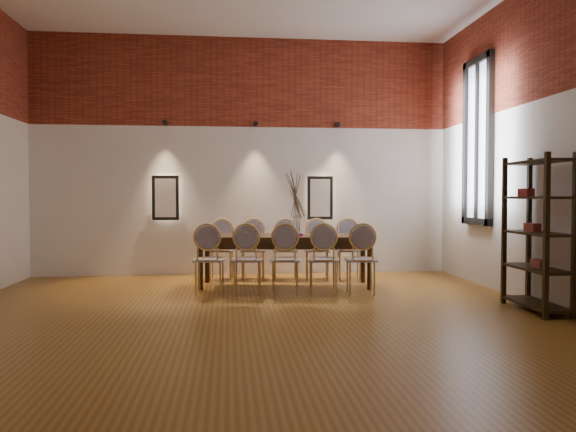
{
  "coord_description": "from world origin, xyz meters",
  "views": [
    {
      "loc": [
        -0.26,
        -6.06,
        1.32
      ],
      "look_at": [
        0.57,
        1.75,
        1.05
      ],
      "focal_mm": 35.0,
      "sensor_mm": 36.0,
      "label": 1
    }
  ],
  "objects": [
    {
      "name": "chair_far_e",
      "position": [
        1.66,
        2.74,
        0.47
      ],
      "size": [
        0.48,
        0.48,
        0.94
      ],
      "primitive_type": null,
      "rotation": [
        0.0,
        0.0,
        3.04
      ],
      "color": "tan",
      "rests_on": "floor"
    },
    {
      "name": "niche_right",
      "position": [
        1.3,
        3.45,
        1.3
      ],
      "size": [
        0.36,
        0.06,
        0.66
      ],
      "primitive_type": "cube",
      "color": "#FFEAC6",
      "rests_on": "wall_back"
    },
    {
      "name": "window_frame",
      "position": [
        3.44,
        2.0,
        2.15
      ],
      "size": [
        0.08,
        0.9,
        2.5
      ],
      "primitive_type": "cube",
      "color": "black",
      "rests_on": "wall_right"
    },
    {
      "name": "chair_near_d",
      "position": [
        1.01,
        1.41,
        0.47
      ],
      "size": [
        0.48,
        0.48,
        0.94
      ],
      "primitive_type": null,
      "rotation": [
        0.0,
        0.0,
        -0.1
      ],
      "color": "tan",
      "rests_on": "floor"
    },
    {
      "name": "spot_fixture_left",
      "position": [
        -1.3,
        3.42,
        2.55
      ],
      "size": [
        0.08,
        0.1,
        0.08
      ],
      "primitive_type": "cylinder",
      "rotation": [
        1.57,
        0.0,
        0.0
      ],
      "color": "black",
      "rests_on": "wall_back"
    },
    {
      "name": "chair_far_a",
      "position": [
        -0.38,
        2.94,
        0.47
      ],
      "size": [
        0.48,
        0.48,
        0.94
      ],
      "primitive_type": null,
      "rotation": [
        0.0,
        0.0,
        3.04
      ],
      "color": "tan",
      "rests_on": "floor"
    },
    {
      "name": "wall_right",
      "position": [
        3.55,
        0.0,
        2.0
      ],
      "size": [
        0.1,
        7.0,
        4.0
      ],
      "primitive_type": "cube",
      "color": "silver",
      "rests_on": "ground"
    },
    {
      "name": "chair_far_c",
      "position": [
        0.64,
        2.84,
        0.47
      ],
      "size": [
        0.48,
        0.48,
        0.94
      ],
      "primitive_type": null,
      "rotation": [
        0.0,
        0.0,
        3.04
      ],
      "color": "tan",
      "rests_on": "floor"
    },
    {
      "name": "niche_left",
      "position": [
        -1.3,
        3.45,
        1.3
      ],
      "size": [
        0.36,
        0.06,
        0.66
      ],
      "primitive_type": "cube",
      "color": "#FFEAC6",
      "rests_on": "wall_back"
    },
    {
      "name": "wall_front",
      "position": [
        0.0,
        -3.55,
        2.0
      ],
      "size": [
        7.0,
        0.1,
        4.0
      ],
      "primitive_type": "cube",
      "color": "silver",
      "rests_on": "ground"
    },
    {
      "name": "chair_far_b",
      "position": [
        0.13,
        2.89,
        0.47
      ],
      "size": [
        0.48,
        0.48,
        0.94
      ],
      "primitive_type": null,
      "rotation": [
        0.0,
        0.0,
        3.04
      ],
      "color": "tan",
      "rests_on": "floor"
    },
    {
      "name": "vase",
      "position": [
        0.72,
        2.14,
        0.9
      ],
      "size": [
        0.14,
        0.14,
        0.3
      ],
      "primitive_type": "cylinder",
      "color": "silver",
      "rests_on": "dining_table"
    },
    {
      "name": "dining_table",
      "position": [
        0.57,
        2.15,
        0.38
      ],
      "size": [
        2.63,
        1.08,
        0.75
      ],
      "primitive_type": "cube",
      "rotation": [
        0.0,
        0.0,
        -0.1
      ],
      "color": "#371F0D",
      "rests_on": "floor"
    },
    {
      "name": "chair_near_a",
      "position": [
        -0.52,
        1.57,
        0.47
      ],
      "size": [
        0.48,
        0.48,
        0.94
      ],
      "primitive_type": null,
      "rotation": [
        0.0,
        0.0,
        -0.1
      ],
      "color": "tan",
      "rests_on": "floor"
    },
    {
      "name": "spot_fixture_right",
      "position": [
        1.6,
        3.42,
        2.55
      ],
      "size": [
        0.08,
        0.1,
        0.08
      ],
      "primitive_type": "cylinder",
      "rotation": [
        1.57,
        0.0,
        0.0
      ],
      "color": "black",
      "rests_on": "wall_back"
    },
    {
      "name": "spot_fixture_mid",
      "position": [
        0.2,
        3.42,
        2.55
      ],
      "size": [
        0.08,
        0.1,
        0.08
      ],
      "primitive_type": "cylinder",
      "rotation": [
        1.57,
        0.0,
        0.0
      ],
      "color": "black",
      "rests_on": "wall_back"
    },
    {
      "name": "chair_far_d",
      "position": [
        1.15,
        2.79,
        0.47
      ],
      "size": [
        0.48,
        0.48,
        0.94
      ],
      "primitive_type": null,
      "rotation": [
        0.0,
        0.0,
        3.04
      ],
      "color": "tan",
      "rests_on": "floor"
    },
    {
      "name": "floor",
      "position": [
        0.0,
        0.0,
        -0.01
      ],
      "size": [
        7.0,
        7.0,
        0.02
      ],
      "primitive_type": "cube",
      "color": "#8F5E21",
      "rests_on": "ground"
    },
    {
      "name": "window_mullion",
      "position": [
        3.44,
        2.0,
        2.15
      ],
      "size": [
        0.06,
        0.06,
        2.4
      ],
      "primitive_type": "cube",
      "color": "black",
      "rests_on": "wall_right"
    },
    {
      "name": "book",
      "position": [
        0.7,
        2.14,
        0.77
      ],
      "size": [
        0.28,
        0.21,
        0.03
      ],
      "primitive_type": "cube",
      "rotation": [
        0.0,
        0.0,
        -0.1
      ],
      "color": "#88136C",
      "rests_on": "dining_table"
    },
    {
      "name": "window_glass",
      "position": [
        3.46,
        2.0,
        2.15
      ],
      "size": [
        0.02,
        0.78,
        2.38
      ],
      "primitive_type": "cube",
      "color": "silver",
      "rests_on": "wall_right"
    },
    {
      "name": "dried_branches",
      "position": [
        0.72,
        2.14,
        1.35
      ],
      "size": [
        0.5,
        0.5,
        0.7
      ],
      "primitive_type": null,
      "color": "#4F3C2C",
      "rests_on": "vase"
    },
    {
      "name": "chair_near_e",
      "position": [
        1.52,
        1.36,
        0.47
      ],
      "size": [
        0.48,
        0.48,
        0.94
      ],
      "primitive_type": null,
      "rotation": [
        0.0,
        0.0,
        -0.1
      ],
      "color": "tan",
      "rests_on": "floor"
    },
    {
      "name": "bowl",
      "position": [
        0.05,
        2.16,
        0.84
      ],
      "size": [
        0.24,
        0.24,
        0.18
      ],
      "primitive_type": "ellipsoid",
      "color": "#5F2B17",
      "rests_on": "dining_table"
    },
    {
      "name": "chair_near_c",
      "position": [
        0.5,
        1.46,
        0.47
      ],
      "size": [
        0.48,
        0.48,
        0.94
      ],
      "primitive_type": null,
      "rotation": [
        0.0,
        0.0,
        -0.1
      ],
      "color": "tan",
      "rests_on": "floor"
    },
    {
      "name": "shelving_rack",
      "position": [
        3.28,
        0.06,
        0.9
      ],
      "size": [
        0.39,
        1.0,
        1.8
      ],
      "primitive_type": null,
      "rotation": [
        0.0,
        0.0,
        -0.01
      ],
      "color": "black",
      "rests_on": "floor"
    },
    {
      "name": "chair_near_b",
      "position": [
        -0.01,
        1.52,
        0.47
      ],
      "size": [
        0.48,
        0.48,
        0.94
      ],
      "primitive_type": null,
      "rotation": [
        0.0,
        0.0,
        -0.1
      ],
      "color": "tan",
      "rests_on": "floor"
    },
    {
      "name": "wall_back",
      "position": [
        0.0,
        3.55,
        2.0
      ],
      "size": [
        7.0,
        0.1,
        4.0
      ],
      "primitive_type": "cube",
      "color": "silver",
      "rests_on": "ground"
    },
    {
      "name": "brick_band_back",
      "position": [
        0.0,
        3.48,
        3.25
      ],
      "size": [
        7.0,
        0.02,
        1.5
      ],
      "primitive_type": "cube",
      "color": "maroon",
      "rests_on": "ground"
    },
    {
      "name": "brick_band_right",
      "position": [
        3.48,
        0.0,
        3.25
      ],
      "size": [
        0.02,
        7.0,
        1.5
      ],
      "primitive_type": "cube",
      "color": "maroon",
      "rests_on": "ground"
    }
  ]
}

